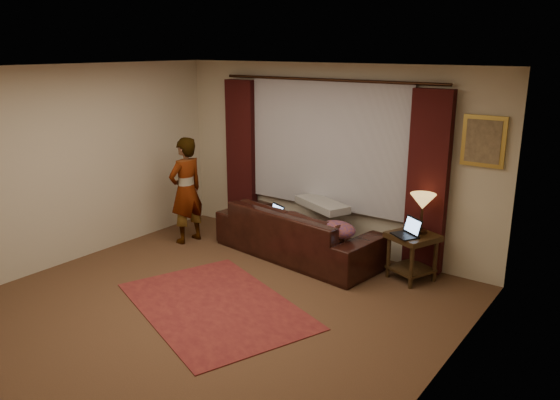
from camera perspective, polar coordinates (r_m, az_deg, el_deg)
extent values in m
cube|color=#523522|center=(6.23, -7.38, -11.25)|extent=(5.00, 5.00, 0.01)
cube|color=silver|center=(5.56, -8.35, 13.43)|extent=(5.00, 5.00, 0.02)
cube|color=beige|center=(7.71, 5.09, 4.40)|extent=(5.00, 0.02, 2.60)
cube|color=beige|center=(7.66, -21.54, 3.29)|extent=(0.02, 5.00, 2.60)
cube|color=beige|center=(4.48, 16.10, -4.60)|extent=(0.02, 5.00, 2.60)
cube|color=#A7A6AE|center=(7.62, 4.90, 5.80)|extent=(2.50, 0.05, 1.80)
cube|color=black|center=(8.50, -4.04, 4.67)|extent=(0.50, 0.14, 2.30)
cube|color=black|center=(7.00, 15.18, 1.73)|extent=(0.50, 0.14, 2.30)
cylinder|color=black|center=(7.47, 4.85, 12.41)|extent=(0.04, 0.04, 3.40)
cube|color=gold|center=(6.78, 20.51, 5.77)|extent=(0.50, 0.04, 0.60)
imported|color=black|center=(7.49, 1.91, -2.35)|extent=(2.52, 1.34, 0.97)
cube|color=gray|center=(7.46, 4.44, 1.46)|extent=(0.92, 0.66, 0.10)
ellipsoid|color=brown|center=(6.88, 5.96, -3.16)|extent=(0.57, 0.49, 0.21)
cube|color=maroon|center=(6.28, -6.80, -10.88)|extent=(2.66, 2.23, 0.01)
cube|color=black|center=(6.98, 13.60, -5.78)|extent=(0.68, 0.68, 0.60)
imported|color=gray|center=(8.07, -9.78, 0.99)|extent=(0.50, 0.50, 1.57)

